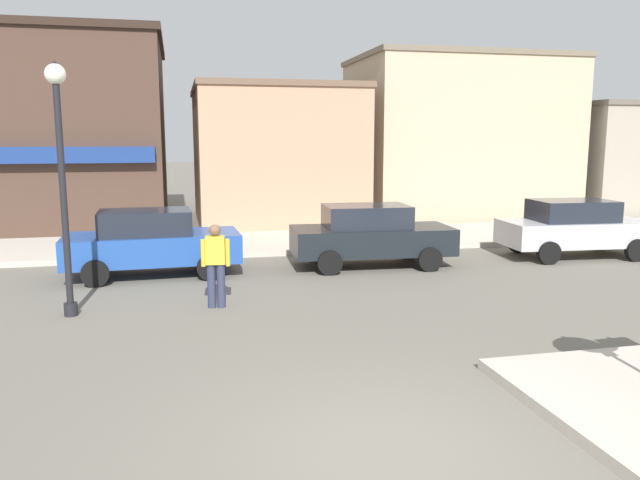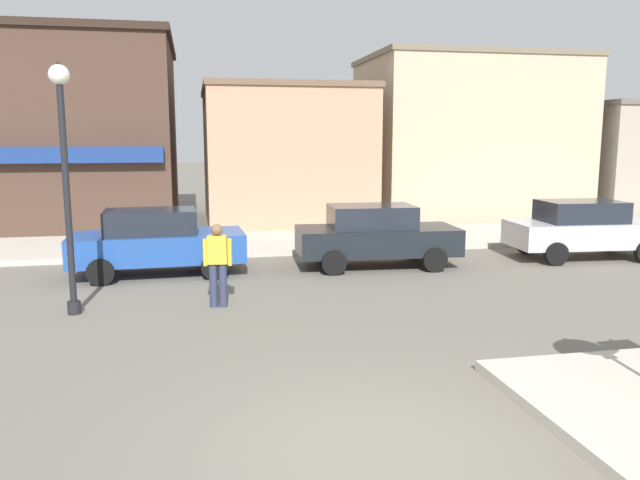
% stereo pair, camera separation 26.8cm
% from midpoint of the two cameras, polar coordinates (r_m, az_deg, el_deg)
% --- Properties ---
extents(ground_plane, '(160.00, 160.00, 0.00)m').
position_cam_midpoint_polar(ground_plane, '(6.85, 4.63, -18.78)').
color(ground_plane, '#6B665B').
extents(kerb_far, '(80.00, 4.00, 0.15)m').
position_cam_midpoint_polar(kerb_far, '(19.05, -7.12, -0.25)').
color(kerb_far, beige).
rests_on(kerb_far, ground).
extents(lamp_post, '(0.36, 0.36, 4.54)m').
position_cam_midpoint_polar(lamp_post, '(12.01, -23.24, 7.32)').
color(lamp_post, black).
rests_on(lamp_post, ground).
extents(parked_car_nearest, '(4.06, 2.00, 1.56)m').
position_cam_midpoint_polar(parked_car_nearest, '(15.18, -15.69, -0.16)').
color(parked_car_nearest, '#234C9E').
rests_on(parked_car_nearest, ground).
extents(parked_car_second, '(4.09, 2.05, 1.56)m').
position_cam_midpoint_polar(parked_car_second, '(15.74, 4.15, 0.49)').
color(parked_car_second, black).
rests_on(parked_car_second, ground).
extents(parked_car_third, '(4.11, 2.08, 1.56)m').
position_cam_midpoint_polar(parked_car_third, '(18.26, 21.90, 1.06)').
color(parked_car_third, '#B7B7BC').
rests_on(parked_car_third, ground).
extents(pedestrian_crossing_near, '(0.56, 0.27, 1.61)m').
position_cam_midpoint_polar(pedestrian_crossing_near, '(12.05, -10.15, -2.10)').
color(pedestrian_crossing_near, '#2D334C').
rests_on(pedestrian_crossing_near, ground).
extents(building_corner_shop, '(8.25, 8.32, 6.77)m').
position_cam_midpoint_polar(building_corner_shop, '(25.03, -23.75, 8.93)').
color(building_corner_shop, '#473328').
rests_on(building_corner_shop, ground).
extents(building_storefront_left_near, '(5.93, 7.03, 5.09)m').
position_cam_midpoint_polar(building_storefront_left_near, '(24.11, -4.58, 7.70)').
color(building_storefront_left_near, tan).
rests_on(building_storefront_left_near, ground).
extents(building_storefront_left_mid, '(8.46, 5.78, 6.44)m').
position_cam_midpoint_polar(building_storefront_left_mid, '(26.65, 12.16, 9.13)').
color(building_storefront_left_mid, tan).
rests_on(building_storefront_left_mid, ground).
extents(building_storefront_right_near, '(5.38, 7.30, 4.66)m').
position_cam_midpoint_polar(building_storefront_right_near, '(30.81, 24.23, 6.87)').
color(building_storefront_right_near, '#9E9384').
rests_on(building_storefront_right_near, ground).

